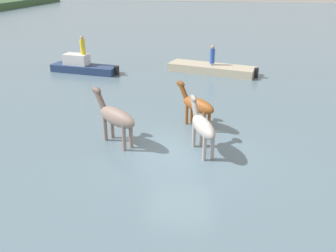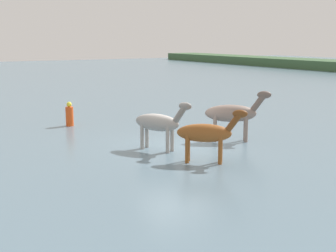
{
  "view_description": "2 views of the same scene",
  "coord_description": "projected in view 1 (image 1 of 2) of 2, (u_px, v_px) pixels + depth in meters",
  "views": [
    {
      "loc": [
        -11.7,
        -1.87,
        6.23
      ],
      "look_at": [
        0.85,
        0.65,
        0.65
      ],
      "focal_mm": 38.24,
      "sensor_mm": 36.0,
      "label": 1
    },
    {
      "loc": [
        15.16,
        -9.12,
        4.07
      ],
      "look_at": [
        0.9,
        -0.78,
        1.02
      ],
      "focal_mm": 51.14,
      "sensor_mm": 36.0,
      "label": 2
    }
  ],
  "objects": [
    {
      "name": "horse_chestnut_trailing",
      "position": [
        116.0,
        117.0,
        13.62
      ],
      "size": [
        1.83,
        2.36,
        2.03
      ],
      "rotation": [
        0.0,
        0.0,
        0.96
      ],
      "color": "gray",
      "rests_on": "ground_plane"
    },
    {
      "name": "boat_skiff_near",
      "position": [
        83.0,
        68.0,
        23.73
      ],
      "size": [
        1.73,
        4.74,
        1.33
      ],
      "rotation": [
        0.0,
        0.0,
        1.46
      ],
      "color": "navy",
      "rests_on": "ground_plane"
    },
    {
      "name": "ground_plane",
      "position": [
        181.0,
        152.0,
        13.34
      ],
      "size": [
        144.1,
        144.1,
        0.0
      ],
      "primitive_type": "plane",
      "color": "slate"
    },
    {
      "name": "person_spotter_bow",
      "position": [
        212.0,
        55.0,
        23.31
      ],
      "size": [
        0.32,
        0.32,
        1.19
      ],
      "color": "#2D51B2",
      "rests_on": "boat_dinghy_port"
    },
    {
      "name": "person_watcher_seated",
      "position": [
        83.0,
        46.0,
        23.23
      ],
      "size": [
        0.32,
        0.32,
        1.19
      ],
      "color": "yellow",
      "rests_on": "boat_skiff_near"
    },
    {
      "name": "boat_dinghy_port",
      "position": [
        212.0,
        70.0,
        23.64
      ],
      "size": [
        2.78,
        5.96,
        0.77
      ],
      "rotation": [
        0.0,
        0.0,
        1.35
      ],
      "color": "#B7AD93",
      "rests_on": "ground_plane"
    },
    {
      "name": "horse_mid_herd",
      "position": [
        197.0,
        105.0,
        15.18
      ],
      "size": [
        1.75,
        2.01,
        1.8
      ],
      "rotation": [
        0.0,
        0.0,
        0.88
      ],
      "color": "brown",
      "rests_on": "ground_plane"
    },
    {
      "name": "horse_gray_outer",
      "position": [
        203.0,
        126.0,
        12.99
      ],
      "size": [
        2.31,
        1.42,
        1.87
      ],
      "rotation": [
        0.0,
        0.0,
        0.47
      ],
      "color": "#9E9993",
      "rests_on": "ground_plane"
    }
  ]
}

